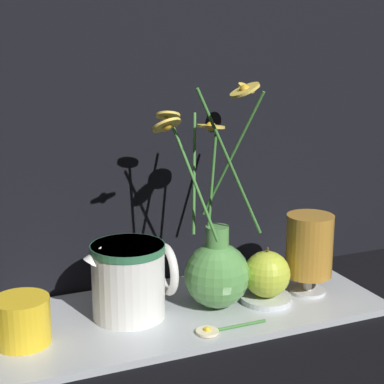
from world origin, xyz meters
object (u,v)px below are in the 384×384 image
yellow_mug (20,321)px  tea_glass (309,247)px  vase_with_flowers (216,267)px  ceramic_pitcher (130,277)px  orange_fruit (267,274)px

yellow_mug → tea_glass: size_ratio=0.66×
yellow_mug → tea_glass: 0.51m
vase_with_flowers → ceramic_pitcher: size_ratio=2.65×
yellow_mug → ceramic_pitcher: size_ratio=0.66×
orange_fruit → yellow_mug: bearing=178.5°
ceramic_pitcher → vase_with_flowers: bearing=-8.3°
ceramic_pitcher → orange_fruit: size_ratio=1.64×
yellow_mug → orange_fruit: 0.42m
ceramic_pitcher → orange_fruit: ceramic_pitcher is taller
vase_with_flowers → orange_fruit: (0.09, -0.02, -0.02)m
ceramic_pitcher → tea_glass: (0.32, -0.03, 0.02)m
tea_glass → vase_with_flowers: bearing=176.5°
yellow_mug → orange_fruit: size_ratio=1.08×
vase_with_flowers → yellow_mug: size_ratio=4.04×
yellow_mug → vase_with_flowers: bearing=1.0°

